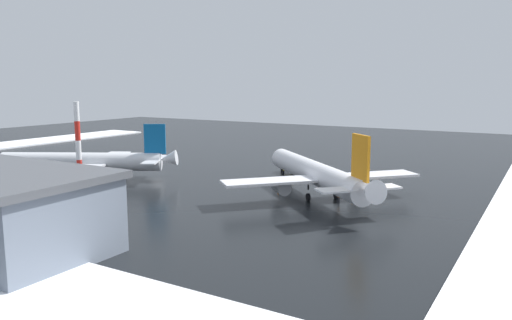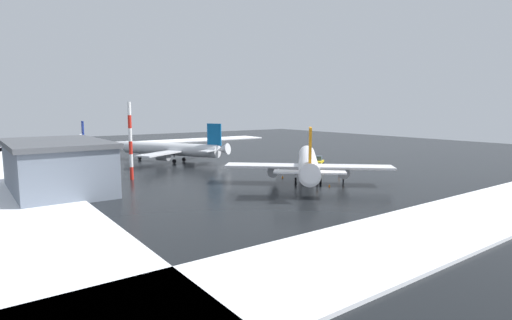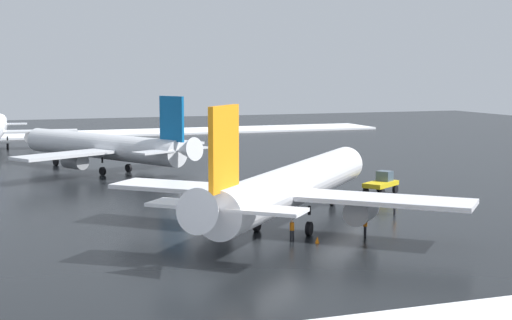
{
  "view_description": "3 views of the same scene",
  "coord_description": "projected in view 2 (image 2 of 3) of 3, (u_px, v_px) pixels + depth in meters",
  "views": [
    {
      "loc": [
        67.22,
        -73.85,
        17.96
      ],
      "look_at": [
        21.37,
        2.61,
        4.05
      ],
      "focal_mm": 35.0,
      "sensor_mm": 36.0,
      "label": 1
    },
    {
      "loc": [
        91.69,
        -55.9,
        14.33
      ],
      "look_at": [
        21.23,
        -4.63,
        2.92
      ],
      "focal_mm": 28.0,
      "sensor_mm": 36.0,
      "label": 2
    },
    {
      "loc": [
        97.38,
        -28.45,
        13.87
      ],
      "look_at": [
        21.19,
        -0.65,
        4.29
      ],
      "focal_mm": 55.0,
      "sensor_mm": 36.0,
      "label": 3
    }
  ],
  "objects": [
    {
      "name": "airplane_distant_tail",
      "position": [
        172.0,
        149.0,
        106.01
      ],
      "size": [
        32.04,
        27.37,
        10.44
      ],
      "rotation": [
        0.0,
        0.0,
        3.65
      ],
      "color": "silver",
      "rests_on": "ground_plane"
    },
    {
      "name": "cargo_hangar",
      "position": [
        57.0,
        166.0,
        68.35
      ],
      "size": [
        25.15,
        15.26,
        8.8
      ],
      "rotation": [
        0.0,
        0.0,
        0.01
      ],
      "color": "slate",
      "rests_on": "ground_plane"
    },
    {
      "name": "airplane_foreground_jet",
      "position": [
        308.0,
        163.0,
        77.37
      ],
      "size": [
        30.58,
        29.06,
        11.29
      ],
      "rotation": [
        0.0,
        0.0,
        2.4
      ],
      "color": "white",
      "rests_on": "ground_plane"
    },
    {
      "name": "traffic_cone_near_nose",
      "position": [
        329.0,
        185.0,
        72.79
      ],
      "size": [
        0.36,
        0.36,
        0.55
      ],
      "primitive_type": "cone",
      "color": "orange",
      "rests_on": "ground_plane"
    },
    {
      "name": "ground_crew_beside_wing",
      "position": [
        317.0,
        181.0,
        73.03
      ],
      "size": [
        0.36,
        0.36,
        1.71
      ],
      "rotation": [
        0.0,
        0.0,
        2.5
      ],
      "color": "black",
      "rests_on": "ground_plane"
    },
    {
      "name": "ground_plane",
      "position": [
        224.0,
        161.0,
        107.98
      ],
      "size": [
        240.0,
        240.0,
        0.0
      ],
      "primitive_type": "plane",
      "color": "black"
    },
    {
      "name": "ground_crew_mid_apron",
      "position": [
        343.0,
        178.0,
        76.17
      ],
      "size": [
        0.36,
        0.36,
        1.71
      ],
      "rotation": [
        0.0,
        0.0,
        4.57
      ],
      "color": "black",
      "rests_on": "ground_plane"
    },
    {
      "name": "ground_crew_by_nose_gear",
      "position": [
        339.0,
        170.0,
        86.3
      ],
      "size": [
        0.36,
        0.36,
        1.71
      ],
      "rotation": [
        0.0,
        0.0,
        4.44
      ],
      "color": "black",
      "rests_on": "ground_plane"
    },
    {
      "name": "traffic_cone_mid_line",
      "position": [
        283.0,
        177.0,
        82.09
      ],
      "size": [
        0.36,
        0.36,
        0.55
      ],
      "primitive_type": "cone",
      "color": "orange",
      "rests_on": "ground_plane"
    },
    {
      "name": "snow_bank_left",
      "position": [
        137.0,
        143.0,
        161.67
      ],
      "size": [
        14.0,
        116.0,
        0.39
      ],
      "primitive_type": "cube",
      "color": "white",
      "rests_on": "ground_plane"
    },
    {
      "name": "snow_bank_far",
      "position": [
        7.0,
        180.0,
        78.79
      ],
      "size": [
        152.0,
        16.0,
        0.39
      ],
      "primitive_type": "cube",
      "color": "white",
      "rests_on": "ground_plane"
    },
    {
      "name": "antenna_mast",
      "position": [
        130.0,
        141.0,
        79.22
      ],
      "size": [
        0.7,
        0.7,
        15.48
      ],
      "color": "red",
      "rests_on": "ground_plane"
    },
    {
      "name": "airplane_parked_starboard",
      "position": [
        89.0,
        143.0,
        125.23
      ],
      "size": [
        33.38,
        27.74,
        9.91
      ],
      "rotation": [
        0.0,
        0.0,
        6.19
      ],
      "color": "silver",
      "rests_on": "ground_plane"
    },
    {
      "name": "pushback_tug",
      "position": [
        318.0,
        161.0,
        98.29
      ],
      "size": [
        4.4,
        5.04,
        2.5
      ],
      "rotation": [
        0.0,
        0.0,
        2.17
      ],
      "color": "gold",
      "rests_on": "ground_plane"
    },
    {
      "name": "snow_bank_right",
      "position": [
        481.0,
        213.0,
        54.24
      ],
      "size": [
        14.0,
        116.0,
        0.39
      ],
      "primitive_type": "cube",
      "color": "white",
      "rests_on": "ground_plane"
    }
  ]
}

